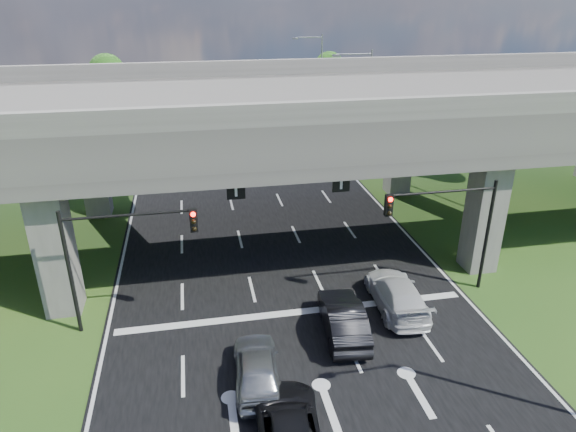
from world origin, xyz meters
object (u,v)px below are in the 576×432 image
object	(u,v)px
streetlight_far	(364,102)
car_white	(397,294)
signal_right	(451,218)
signal_left	(118,246)
car_dark	(343,318)
car_trailing	(289,428)
car_silver	(257,367)
streetlight_beyond	(318,73)

from	to	relation	value
streetlight_far	car_white	bearing A→B (deg)	-103.73
signal_right	signal_left	size ratio (longest dim) A/B	1.00
car_dark	car_trailing	world-z (taller)	car_dark
streetlight_far	car_silver	bearing A→B (deg)	-116.73
signal_left	car_silver	bearing A→B (deg)	-42.53
car_silver	car_white	bearing A→B (deg)	-147.81
streetlight_far	car_white	size ratio (longest dim) A/B	1.89
streetlight_far	car_white	world-z (taller)	streetlight_far
signal_right	streetlight_far	xyz separation A→B (m)	(2.27, 20.06, 1.66)
signal_left	streetlight_far	distance (m)	26.95
car_silver	car_trailing	size ratio (longest dim) A/B	0.91
car_white	streetlight_beyond	bearing A→B (deg)	-93.99
signal_right	signal_left	xyz separation A→B (m)	(-15.65, 0.00, 0.00)
signal_left	signal_right	bearing A→B (deg)	0.00
signal_left	car_white	size ratio (longest dim) A/B	1.13
signal_right	car_dark	world-z (taller)	signal_right
streetlight_beyond	car_white	xyz separation A→B (m)	(-5.13, -37.00, -5.05)
signal_right	car_trailing	xyz separation A→B (m)	(-9.63, -8.07, -3.48)
streetlight_far	car_silver	xyz separation A→B (m)	(-12.57, -24.96, -5.06)
car_dark	car_trailing	xyz separation A→B (m)	(-3.61, -5.63, -0.12)
streetlight_beyond	car_silver	bearing A→B (deg)	-107.06
signal_right	signal_left	bearing A→B (deg)	180.00
signal_right	streetlight_far	distance (m)	20.25
signal_left	car_dark	distance (m)	10.48
streetlight_far	car_trailing	world-z (taller)	streetlight_far
signal_right	streetlight_far	world-z (taller)	streetlight_far
streetlight_far	car_trailing	xyz separation A→B (m)	(-11.90, -28.13, -5.14)
car_white	car_trailing	xyz separation A→B (m)	(-6.77, -7.13, -0.09)
signal_right	car_white	world-z (taller)	signal_right
signal_right	car_white	xyz separation A→B (m)	(-2.86, -0.94, -3.39)
streetlight_far	streetlight_beyond	size ratio (longest dim) A/B	1.00
car_silver	car_trailing	world-z (taller)	car_silver
car_silver	car_trailing	distance (m)	3.23
signal_left	car_trailing	bearing A→B (deg)	-53.28
signal_right	car_trailing	distance (m)	13.04
car_dark	car_white	distance (m)	3.50
car_silver	streetlight_far	bearing A→B (deg)	-112.59
car_white	car_trailing	distance (m)	9.83
car_white	signal_right	bearing A→B (deg)	-157.83
streetlight_beyond	car_silver	world-z (taller)	streetlight_beyond
car_silver	car_dark	xyz separation A→B (m)	(4.27, 2.47, 0.04)
signal_left	streetlight_beyond	world-z (taller)	streetlight_beyond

